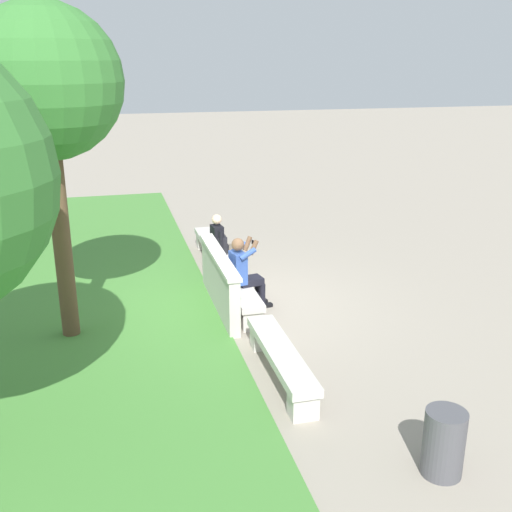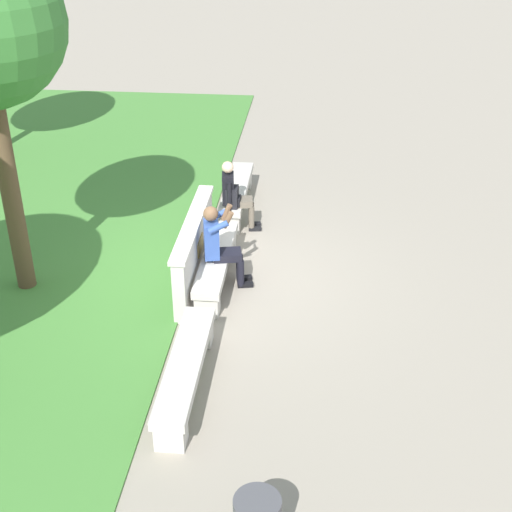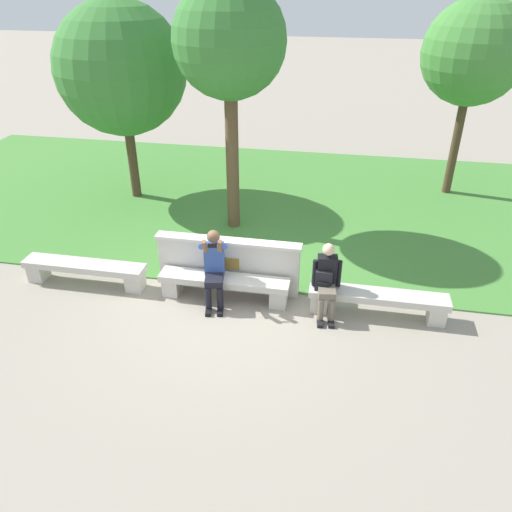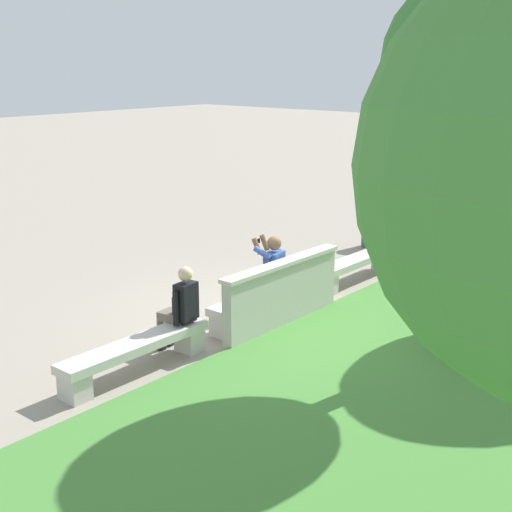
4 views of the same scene
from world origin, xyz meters
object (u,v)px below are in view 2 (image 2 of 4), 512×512
at_px(bench_main, 186,368).
at_px(bench_near, 217,262).
at_px(person_distant, 234,194).
at_px(backpack, 233,197).
at_px(bench_mid, 237,192).
at_px(person_photographer, 220,242).

bearing_deg(bench_main, bench_near, 0.00).
height_order(person_distant, backpack, person_distant).
distance_m(bench_near, person_distant, 1.80).
xyz_separation_m(person_distant, backpack, (-0.05, 0.02, -0.05)).
bearing_deg(person_distant, backpack, 157.71).
xyz_separation_m(bench_mid, backpack, (-0.91, -0.05, 0.32)).
distance_m(bench_main, bench_near, 2.63).
distance_m(bench_near, person_photographer, 0.46).
bearing_deg(bench_main, bench_mid, 0.00).
xyz_separation_m(bench_near, backpack, (1.72, -0.05, 0.32)).
distance_m(person_photographer, person_distant, 1.91).
relative_size(bench_main, person_photographer, 1.73).
bearing_deg(person_photographer, bench_main, 178.25).
xyz_separation_m(bench_main, person_photographer, (2.49, -0.08, 0.43)).
bearing_deg(backpack, bench_near, 178.49).
bearing_deg(bench_main, backpack, -0.59).
bearing_deg(bench_near, bench_main, 180.00).
bearing_deg(bench_near, person_photographer, -152.31).
distance_m(bench_mid, person_distant, 0.94).
distance_m(bench_mid, backpack, 0.97).
bearing_deg(bench_mid, backpack, -177.18).
height_order(bench_main, bench_near, same).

